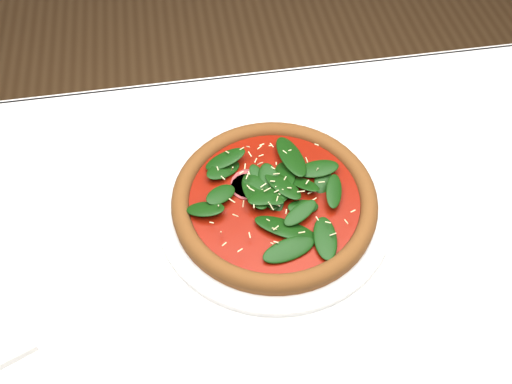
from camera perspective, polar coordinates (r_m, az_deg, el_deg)
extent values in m
cube|color=white|center=(0.94, 1.82, -5.60)|extent=(1.20, 0.80, 0.04)
cylinder|color=#47321C|center=(1.49, -22.05, -4.58)|extent=(0.06, 0.06, 0.71)
cylinder|color=#47321C|center=(1.57, 18.82, 0.81)|extent=(0.06, 0.06, 0.71)
cube|color=white|center=(1.25, -1.66, 7.80)|extent=(1.20, 0.01, 0.22)
cylinder|color=silver|center=(0.95, 1.82, -1.48)|extent=(0.39, 0.39, 0.01)
torus|color=silver|center=(0.95, 1.83, -1.32)|extent=(0.39, 0.39, 0.01)
cylinder|color=brown|center=(0.94, 1.84, -1.05)|extent=(0.35, 0.35, 0.01)
torus|color=#AF6228|center=(0.93, 1.85, -0.72)|extent=(0.35, 0.35, 0.03)
cylinder|color=maroon|center=(0.93, 1.85, -0.72)|extent=(0.29, 0.29, 0.00)
cylinder|color=#A14046|center=(0.93, 1.86, -0.56)|extent=(0.25, 0.25, 0.00)
ellipsoid|color=#0F3609|center=(0.92, 1.88, -0.15)|extent=(0.28, 0.28, 0.03)
cylinder|color=beige|center=(0.91, 1.89, 0.10)|extent=(0.25, 0.25, 0.00)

